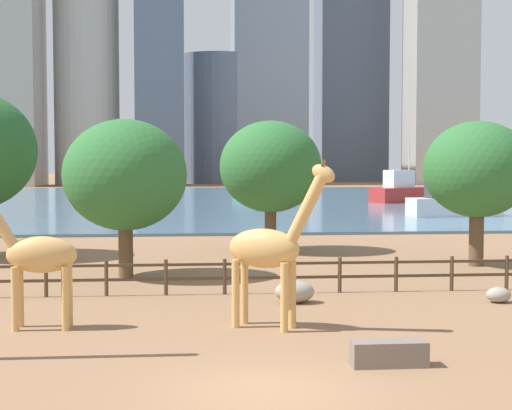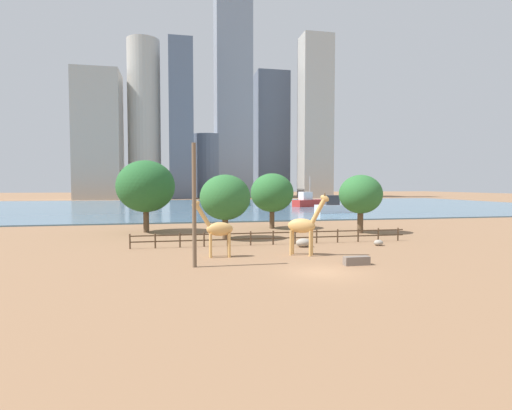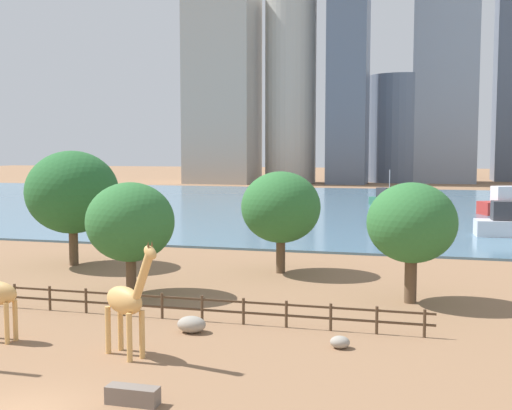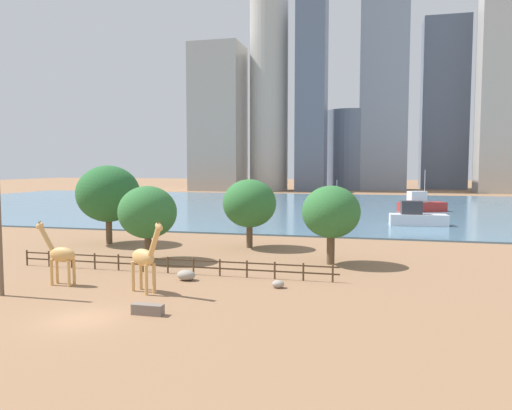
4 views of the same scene
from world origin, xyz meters
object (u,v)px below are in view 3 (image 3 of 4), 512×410
object	(u,v)px
boulder_near_fence	(192,324)
tree_right_tall	(281,207)
boat_sailboat	(510,205)
tree_center_broad	(130,222)
boat_tug	(387,200)
boulder_by_pole	(340,342)
tree_left_small	(72,192)
tree_left_large	(412,223)
feeding_trough	(133,395)
giraffe_tall	(127,301)

from	to	relation	value
boulder_near_fence	tree_right_tall	xyz separation A→B (m)	(0.84, 15.16, 4.15)
tree_right_tall	boat_sailboat	world-z (taller)	boat_sailboat
tree_center_broad	boat_tug	xyz separation A→B (m)	(11.13, 62.31, -3.17)
boulder_by_pole	tree_left_small	size ratio (longest dim) A/B	0.10
tree_left_large	boat_tug	bearing A→B (deg)	94.51
boulder_by_pole	tree_left_large	distance (m)	10.44
boulder_near_fence	tree_left_small	distance (m)	20.90
feeding_trough	tree_left_small	bearing A→B (deg)	124.60
feeding_trough	tree_center_broad	xyz separation A→B (m)	(-7.26, 14.92, 3.96)
tree_left_large	tree_left_small	size ratio (longest dim) A/B	0.80
tree_right_tall	boat_tug	world-z (taller)	tree_right_tall
boulder_by_pole	tree_left_small	distance (m)	26.58
tree_center_broad	tree_left_small	bearing A→B (deg)	137.32
tree_center_broad	tree_left_small	size ratio (longest dim) A/B	0.79
giraffe_tall	tree_left_large	bearing A→B (deg)	78.18
tree_left_large	tree_right_tall	distance (m)	11.03
tree_center_broad	tree_left_small	distance (m)	11.37
tree_left_small	tree_center_broad	bearing A→B (deg)	-42.68
tree_left_large	tree_right_tall	world-z (taller)	tree_right_tall
giraffe_tall	boat_sailboat	xyz separation A→B (m)	(22.23, 63.74, -0.91)
feeding_trough	tree_right_tall	bearing A→B (deg)	90.54
giraffe_tall	tree_right_tall	size ratio (longest dim) A/B	0.71
tree_center_broad	boulder_by_pole	bearing A→B (deg)	-28.35
boat_tug	tree_right_tall	bearing A→B (deg)	-51.94
tree_right_tall	giraffe_tall	bearing A→B (deg)	-96.36
tree_left_large	tree_center_broad	bearing A→B (deg)	-172.58
feeding_trough	boat_sailboat	bearing A→B (deg)	73.75
tree_left_large	boulder_near_fence	bearing A→B (deg)	-138.48
tree_center_broad	tree_left_small	xyz separation A→B (m)	(-8.32, 7.67, 1.10)
giraffe_tall	tree_left_small	distance (m)	22.67
tree_right_tall	tree_left_small	world-z (taller)	tree_left_small
tree_center_broad	boat_sailboat	xyz separation A→B (m)	(27.14, 53.26, -2.83)
boulder_near_fence	tree_left_large	distance (m)	13.56
tree_left_large	tree_center_broad	xyz separation A→B (m)	(-15.89, -2.07, -0.18)
boulder_by_pole	tree_right_tall	world-z (taller)	tree_right_tall
boulder_near_fence	boat_sailboat	distance (m)	63.34
boulder_by_pole	tree_left_small	bearing A→B (deg)	145.48
feeding_trough	boat_tug	world-z (taller)	boat_tug
boulder_near_fence	boat_sailboat	size ratio (longest dim) A/B	0.16
giraffe_tall	boulder_by_pole	xyz separation A→B (m)	(8.27, 3.37, -2.07)
tree_left_large	tree_center_broad	distance (m)	16.02
tree_left_large	boat_tug	xyz separation A→B (m)	(-4.76, 60.24, -3.35)
boat_sailboat	tree_right_tall	bearing A→B (deg)	-137.54
tree_center_broad	tree_right_tall	xyz separation A→B (m)	(7.04, 8.65, 0.27)
tree_left_large	boat_tug	distance (m)	60.52
boat_sailboat	tree_left_small	bearing A→B (deg)	-151.16
giraffe_tall	tree_right_tall	xyz separation A→B (m)	(2.13, 19.13, 2.19)
giraffe_tall	tree_center_broad	size ratio (longest dim) A/B	0.75
boulder_near_fence	tree_left_small	size ratio (longest dim) A/B	0.16
tree_left_small	feeding_trough	bearing A→B (deg)	-55.40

